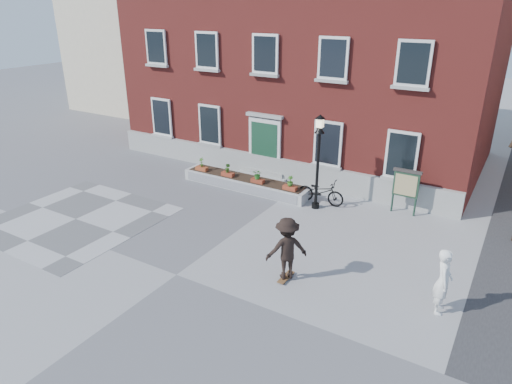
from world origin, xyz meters
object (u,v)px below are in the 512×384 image
Objects in this scene: notice_board at (406,184)px; skateboarder at (287,249)px; bystander at (443,281)px; bicycle at (321,192)px; lamp_post at (319,149)px.

skateboarder is (-1.83, -6.63, -0.20)m from notice_board.
skateboarder reaches higher than bystander.
bystander is 0.93× the size of skateboarder.
bystander is at bearing -133.97° from bicycle.
bystander is 6.36m from notice_board.
bicycle is at bearing 37.58° from bystander.
lamp_post is (0.02, -0.50, 2.00)m from bicycle.
bystander is at bearing -66.70° from notice_board.
lamp_post reaches higher than bystander.
skateboarder is at bearing -75.09° from lamp_post.
lamp_post is at bearing 104.91° from skateboarder.
bicycle is at bearing 103.81° from skateboarder.
notice_board is 0.91× the size of skateboarder.
lamp_post is (-5.75, 4.52, 1.58)m from bystander.
skateboarder is (1.43, -5.82, 0.53)m from bicycle.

